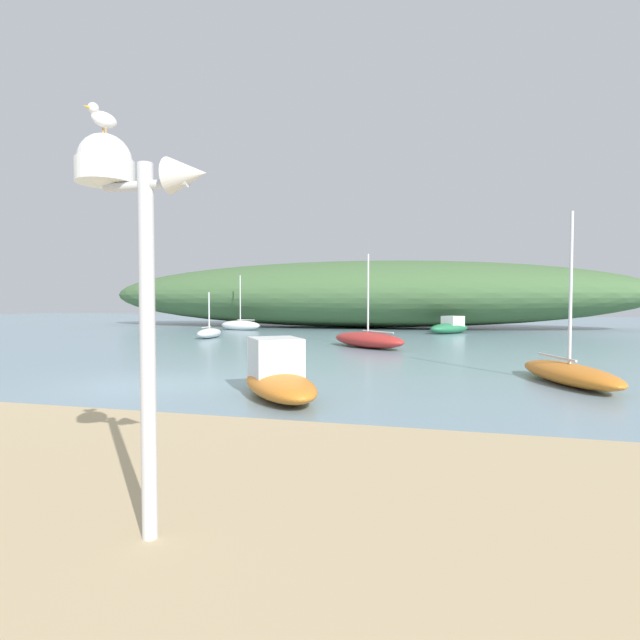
{
  "coord_description": "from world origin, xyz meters",
  "views": [
    {
      "loc": [
        6.92,
        -10.83,
        2.05
      ],
      "look_at": [
        3.01,
        4.11,
        1.46
      ],
      "focal_mm": 28.1,
      "sensor_mm": 36.0,
      "label": 1
    }
  ],
  "objects_px": {
    "sailboat_inner_mooring": "(569,373)",
    "sailboat_centre_water": "(209,333)",
    "motorboat_west_reach": "(278,376)",
    "sailboat_near_shore": "(368,340)",
    "motorboat_by_sandbar": "(450,327)",
    "seagull_on_radar": "(102,117)",
    "sailboat_off_point": "(240,325)",
    "mast_structure": "(127,212)"
  },
  "relations": [
    {
      "from": "sailboat_inner_mooring",
      "to": "sailboat_centre_water",
      "type": "bearing_deg",
      "value": 143.39
    },
    {
      "from": "motorboat_west_reach",
      "to": "sailboat_near_shore",
      "type": "bearing_deg",
      "value": 89.73
    },
    {
      "from": "motorboat_by_sandbar",
      "to": "seagull_on_radar",
      "type": "bearing_deg",
      "value": -95.09
    },
    {
      "from": "sailboat_near_shore",
      "to": "motorboat_by_sandbar",
      "type": "bearing_deg",
      "value": 72.09
    },
    {
      "from": "seagull_on_radar",
      "to": "motorboat_west_reach",
      "type": "height_order",
      "value": "seagull_on_radar"
    },
    {
      "from": "sailboat_near_shore",
      "to": "motorboat_by_sandbar",
      "type": "distance_m",
      "value": 11.31
    },
    {
      "from": "sailboat_near_shore",
      "to": "seagull_on_radar",
      "type": "bearing_deg",
      "value": -87.23
    },
    {
      "from": "seagull_on_radar",
      "to": "motorboat_by_sandbar",
      "type": "distance_m",
      "value": 29.39
    },
    {
      "from": "motorboat_by_sandbar",
      "to": "sailboat_off_point",
      "type": "bearing_deg",
      "value": 179.9
    },
    {
      "from": "seagull_on_radar",
      "to": "sailboat_inner_mooring",
      "type": "distance_m",
      "value": 11.88
    },
    {
      "from": "motorboat_west_reach",
      "to": "sailboat_centre_water",
      "type": "bearing_deg",
      "value": 121.83
    },
    {
      "from": "sailboat_inner_mooring",
      "to": "sailboat_near_shore",
      "type": "bearing_deg",
      "value": 127.4
    },
    {
      "from": "motorboat_by_sandbar",
      "to": "sailboat_inner_mooring",
      "type": "height_order",
      "value": "sailboat_inner_mooring"
    },
    {
      "from": "sailboat_off_point",
      "to": "sailboat_centre_water",
      "type": "distance_m",
      "value": 7.52
    },
    {
      "from": "mast_structure",
      "to": "sailboat_centre_water",
      "type": "height_order",
      "value": "mast_structure"
    },
    {
      "from": "motorboat_by_sandbar",
      "to": "sailboat_off_point",
      "type": "distance_m",
      "value": 14.26
    },
    {
      "from": "motorboat_west_reach",
      "to": "sailboat_inner_mooring",
      "type": "relative_size",
      "value": 0.83
    },
    {
      "from": "sailboat_near_shore",
      "to": "sailboat_off_point",
      "type": "xyz_separation_m",
      "value": [
        -10.78,
        10.79,
        0.01
      ]
    },
    {
      "from": "sailboat_off_point",
      "to": "sailboat_centre_water",
      "type": "bearing_deg",
      "value": -79.37
    },
    {
      "from": "sailboat_inner_mooring",
      "to": "sailboat_off_point",
      "type": "xyz_separation_m",
      "value": [
        -17.13,
        19.09,
        0.09
      ]
    },
    {
      "from": "mast_structure",
      "to": "sailboat_centre_water",
      "type": "relative_size",
      "value": 1.19
    },
    {
      "from": "seagull_on_radar",
      "to": "motorboat_by_sandbar",
      "type": "relative_size",
      "value": 0.08
    },
    {
      "from": "sailboat_centre_water",
      "to": "motorboat_west_reach",
      "type": "bearing_deg",
      "value": -58.17
    },
    {
      "from": "sailboat_inner_mooring",
      "to": "sailboat_off_point",
      "type": "bearing_deg",
      "value": 131.91
    },
    {
      "from": "seagull_on_radar",
      "to": "sailboat_near_shore",
      "type": "relative_size",
      "value": 0.07
    },
    {
      "from": "mast_structure",
      "to": "sailboat_off_point",
      "type": "xyz_separation_m",
      "value": [
        -11.87,
        29.13,
        -2.38
      ]
    },
    {
      "from": "seagull_on_radar",
      "to": "motorboat_west_reach",
      "type": "bearing_deg",
      "value": 97.99
    },
    {
      "from": "mast_structure",
      "to": "seagull_on_radar",
      "type": "distance_m",
      "value": 0.76
    },
    {
      "from": "motorboat_by_sandbar",
      "to": "sailboat_centre_water",
      "type": "xyz_separation_m",
      "value": [
        -12.87,
        -7.36,
        -0.14
      ]
    },
    {
      "from": "sailboat_near_shore",
      "to": "mast_structure",
      "type": "bearing_deg",
      "value": -86.62
    },
    {
      "from": "sailboat_near_shore",
      "to": "motorboat_by_sandbar",
      "type": "xyz_separation_m",
      "value": [
        3.48,
        10.76,
        0.07
      ]
    },
    {
      "from": "motorboat_west_reach",
      "to": "sailboat_centre_water",
      "type": "distance_m",
      "value": 17.72
    },
    {
      "from": "seagull_on_radar",
      "to": "sailboat_centre_water",
      "type": "xyz_separation_m",
      "value": [
        -10.28,
        21.75,
        -3.19
      ]
    },
    {
      "from": "sailboat_off_point",
      "to": "sailboat_centre_water",
      "type": "height_order",
      "value": "sailboat_off_point"
    },
    {
      "from": "motorboat_west_reach",
      "to": "sailboat_inner_mooring",
      "type": "height_order",
      "value": "sailboat_inner_mooring"
    },
    {
      "from": "motorboat_by_sandbar",
      "to": "motorboat_west_reach",
      "type": "distance_m",
      "value": 22.69
    },
    {
      "from": "motorboat_west_reach",
      "to": "sailboat_inner_mooring",
      "type": "distance_m",
      "value": 7.23
    },
    {
      "from": "sailboat_off_point",
      "to": "sailboat_centre_water",
      "type": "relative_size",
      "value": 1.45
    },
    {
      "from": "motorboat_by_sandbar",
      "to": "sailboat_centre_water",
      "type": "bearing_deg",
      "value": -150.24
    },
    {
      "from": "mast_structure",
      "to": "motorboat_west_reach",
      "type": "xyz_separation_m",
      "value": [
        -1.14,
        6.69,
        -2.3
      ]
    },
    {
      "from": "mast_structure",
      "to": "seagull_on_radar",
      "type": "bearing_deg",
      "value": -175.98
    },
    {
      "from": "mast_structure",
      "to": "motorboat_by_sandbar",
      "type": "bearing_deg",
      "value": 85.3
    }
  ]
}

